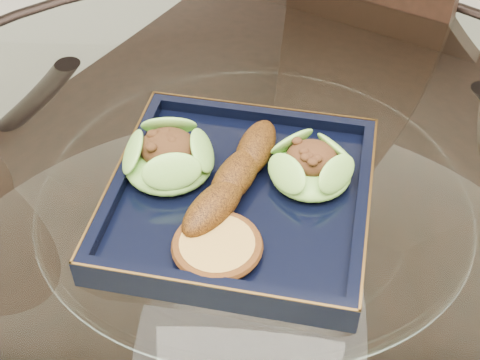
# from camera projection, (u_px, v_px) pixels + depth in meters

# --- Properties ---
(dining_table) EXTENTS (1.13, 1.13, 0.77)m
(dining_table) POSITION_uv_depth(u_px,v_px,m) (251.00, 319.00, 0.81)
(dining_table) COLOR white
(dining_table) RESTS_ON ground
(dining_chair) EXTENTS (0.58, 0.58, 1.00)m
(dining_chair) POSITION_uv_depth(u_px,v_px,m) (285.00, 124.00, 1.14)
(dining_chair) COLOR black
(dining_chair) RESTS_ON ground
(navy_plate) EXTENTS (0.30, 0.30, 0.02)m
(navy_plate) POSITION_uv_depth(u_px,v_px,m) (240.00, 200.00, 0.71)
(navy_plate) COLOR black
(navy_plate) RESTS_ON dining_table
(lettuce_wrap_left) EXTENTS (0.12, 0.12, 0.03)m
(lettuce_wrap_left) POSITION_uv_depth(u_px,v_px,m) (168.00, 159.00, 0.72)
(lettuce_wrap_left) COLOR #508B28
(lettuce_wrap_left) RESTS_ON navy_plate
(lettuce_wrap_right) EXTENTS (0.11, 0.11, 0.03)m
(lettuce_wrap_right) POSITION_uv_depth(u_px,v_px,m) (311.00, 168.00, 0.71)
(lettuce_wrap_right) COLOR #62A02E
(lettuce_wrap_right) RESTS_ON navy_plate
(roasted_plantain) EXTENTS (0.10, 0.18, 0.03)m
(roasted_plantain) POSITION_uv_depth(u_px,v_px,m) (235.00, 176.00, 0.70)
(roasted_plantain) COLOR #582E09
(roasted_plantain) RESTS_ON navy_plate
(crumb_patty) EXTENTS (0.09, 0.09, 0.01)m
(crumb_patty) POSITION_uv_depth(u_px,v_px,m) (217.00, 247.00, 0.64)
(crumb_patty) COLOR #B8883D
(crumb_patty) RESTS_ON navy_plate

